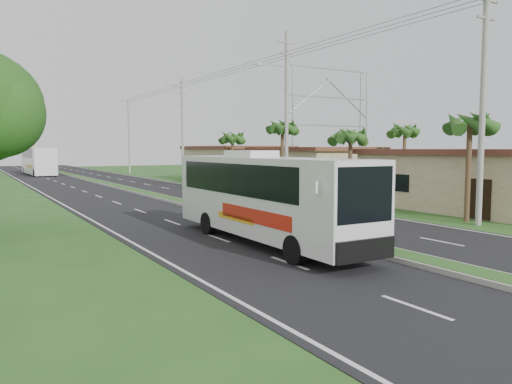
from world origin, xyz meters
TOP-DOWN VIEW (x-y plane):
  - ground at (0.00, 0.00)m, footprint 180.00×180.00m
  - road_asphalt at (0.00, 20.00)m, footprint 14.00×160.00m
  - median_strip at (0.00, 20.00)m, footprint 1.20×160.00m
  - lane_edge_left at (-6.70, 20.00)m, footprint 0.12×160.00m
  - lane_edge_right at (6.70, 20.00)m, footprint 0.12×160.00m
  - shop_near at (14.00, 6.00)m, footprint 8.60×12.60m
  - shop_mid at (14.00, 22.00)m, footprint 7.60×10.60m
  - shop_far at (14.00, 36.00)m, footprint 8.60×11.60m
  - palm_verge_a at (9.00, 3.00)m, footprint 2.40×2.40m
  - palm_verge_b at (9.40, 12.00)m, footprint 2.40×2.40m
  - palm_verge_c at (8.80, 19.00)m, footprint 2.40×2.40m
  - palm_verge_d at (9.30, 28.00)m, footprint 2.40×2.40m
  - palm_behind_shop at (17.50, 15.00)m, footprint 2.40×2.40m
  - utility_pole_a at (8.50, 2.00)m, footprint 1.60×0.28m
  - utility_pole_b at (8.47, 18.00)m, footprint 3.20×0.28m
  - utility_pole_c at (8.50, 38.00)m, footprint 1.60×0.28m
  - utility_pole_d at (8.50, 58.00)m, footprint 1.60×0.28m
  - billboard_lattice at (22.00, 30.00)m, footprint 10.18×1.18m
  - coach_bus_main at (-2.43, 3.21)m, footprint 2.34×10.78m
  - coach_bus_far at (-3.27, 60.17)m, footprint 2.96×12.47m
  - motorcyclist at (-1.07, 8.12)m, footprint 1.91×1.13m

SIDE VIEW (x-z plane):
  - ground at x=0.00m, z-range 0.00..0.00m
  - lane_edge_left at x=-6.70m, z-range 0.00..0.00m
  - lane_edge_right at x=6.70m, z-range 0.00..0.00m
  - road_asphalt at x=0.00m, z-range 0.00..0.02m
  - median_strip at x=0.00m, z-range 0.01..0.20m
  - motorcyclist at x=-1.07m, z-range -0.33..2.10m
  - shop_near at x=14.00m, z-range 0.02..3.54m
  - shop_mid at x=14.00m, z-range 0.02..3.69m
  - coach_bus_main at x=-2.43m, z-range 0.17..3.65m
  - shop_far at x=14.00m, z-range 0.02..3.84m
  - coach_bus_far at x=-3.27m, z-range 0.24..3.86m
  - palm_verge_b at x=9.40m, z-range 1.83..6.88m
  - palm_verge_d at x=9.30m, z-range 1.92..7.17m
  - palm_verge_a at x=9.00m, z-range 2.02..7.47m
  - palm_behind_shop at x=17.50m, z-range 2.11..7.76m
  - palm_verge_c at x=8.80m, z-range 2.20..8.05m
  - utility_pole_d at x=8.50m, z-range 0.17..10.67m
  - utility_pole_a at x=8.50m, z-range 0.17..11.17m
  - utility_pole_c at x=8.50m, z-range 0.17..11.17m
  - utility_pole_b at x=8.47m, z-range 0.26..12.26m
  - billboard_lattice at x=22.00m, z-range 0.79..12.86m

